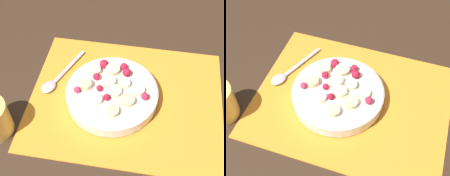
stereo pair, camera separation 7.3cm
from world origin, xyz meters
The scene contains 4 objects.
ground_plane centered at (0.00, 0.00, 0.00)m, with size 3.00×3.00×0.00m, color #382619.
placemat centered at (0.00, 0.00, 0.00)m, with size 0.47×0.37×0.01m.
fruit_bowl centered at (0.03, 0.01, 0.03)m, with size 0.22×0.22×0.05m.
spoon centered at (0.19, -0.02, 0.01)m, with size 0.09×0.17×0.01m.
Camera 2 is at (-0.11, 0.44, 0.62)m, focal length 50.00 mm.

